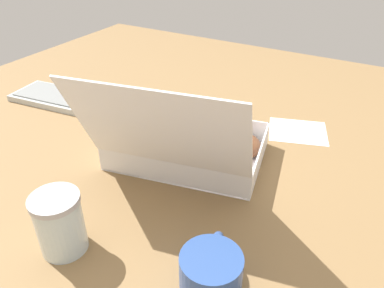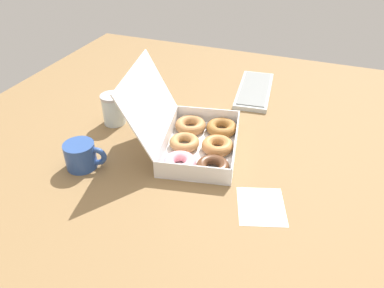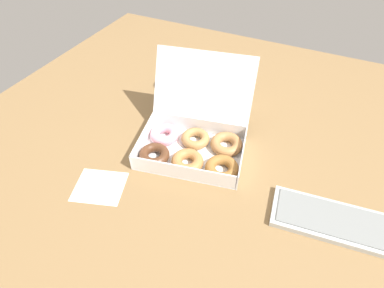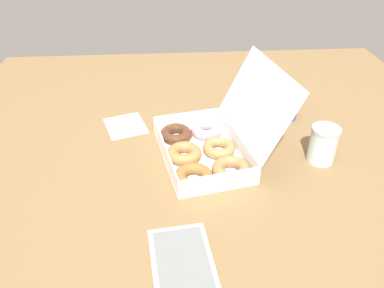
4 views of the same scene
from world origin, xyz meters
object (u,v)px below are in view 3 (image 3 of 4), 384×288
Objects in this scene: keyboard at (336,221)px; coffee_mug at (176,82)px; glass_jar at (240,89)px; donut_box at (194,143)px.

coffee_mug is (-69.06, 38.02, 3.21)cm from keyboard.
glass_jar is (-42.67, 42.39, 4.63)cm from keyboard.
glass_jar reaches higher than coffee_mug.
donut_box reaches higher than glass_jar.
donut_box reaches higher than coffee_mug.
keyboard is at bearing -10.55° from donut_box.
glass_jar is at bearing 9.40° from coffee_mug.
donut_box is 3.55× the size of glass_jar.
donut_box is 36.54cm from coffee_mug.
donut_box is at bearing -53.16° from coffee_mug.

